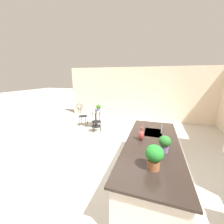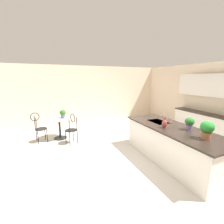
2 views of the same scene
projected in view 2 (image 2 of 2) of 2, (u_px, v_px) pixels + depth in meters
The scene contains 13 objects.
ground_plane at pixel (137, 161), 4.02m from camera, with size 40.00×40.00×0.00m, color beige.
wall_left_window at pixel (90, 94), 7.53m from camera, with size 0.12×7.80×2.70m, color beige.
kitchen_island at pixel (171, 144), 3.98m from camera, with size 2.80×1.06×0.92m.
back_counter_run at pixel (207, 125), 5.53m from camera, with size 2.44×0.64×1.52m.
upper_cabinet_run at pixel (212, 85), 5.21m from camera, with size 2.40×0.36×0.76m.
bistro_table at pixel (60, 127), 5.46m from camera, with size 0.80×0.80×0.74m.
chair_near_window at pixel (72, 127), 4.98m from camera, with size 0.52×0.48×1.04m.
chair_by_island at pixel (39, 126), 5.11m from camera, with size 0.45×0.51×1.04m.
sink_faucet at pixel (164, 117), 4.42m from camera, with size 0.02×0.02×0.22m, color #B2B5BA.
potted_plant_on_table at pixel (63, 113), 5.43m from camera, with size 0.21×0.21×0.30m.
potted_plant_counter_far at pixel (207, 129), 3.09m from camera, with size 0.26×0.26×0.37m.
potted_plant_counter_near at pixel (190, 123), 3.66m from camera, with size 0.21×0.21×0.30m.
vase_on_counter at pixel (164, 124), 3.81m from camera, with size 0.13×0.13×0.29m.
Camera 2 is at (3.07, -2.06, 2.14)m, focal length 24.59 mm.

